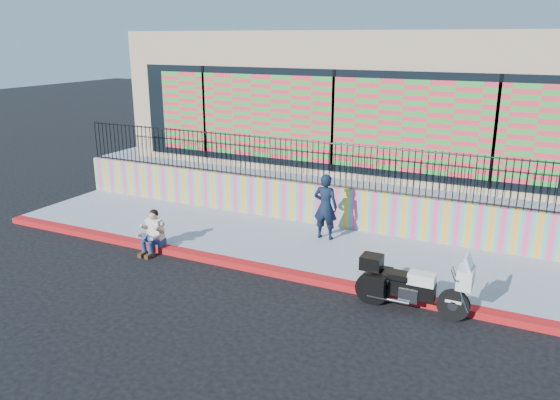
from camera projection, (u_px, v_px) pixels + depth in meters
The scene contains 10 objects.
ground at pixel (264, 272), 12.26m from camera, with size 90.00×90.00×0.00m, color black.
red_curb at pixel (264, 269), 12.24m from camera, with size 16.00×0.30×0.15m, color #AF190C.
sidewalk at pixel (295, 245), 13.66m from camera, with size 16.00×3.00×0.15m, color #8790A2.
mural_wall at pixel (319, 204), 14.86m from camera, with size 16.00×0.20×1.10m, color #FF437F.
metal_fence at pixel (320, 163), 14.53m from camera, with size 15.80×0.04×1.20m, color black, non-canonical shape.
elevated_platform at pixel (373, 168), 19.27m from camera, with size 16.00×10.00×1.25m, color #8790A2.
storefront_building at pixel (375, 94), 18.33m from camera, with size 14.00×8.06×4.00m.
police_motorcycle at pixel (410, 284), 10.40m from camera, with size 2.15×0.71×1.34m.
police_officer at pixel (325, 207), 13.68m from camera, with size 0.62×0.40×1.69m, color black.
seated_man at pixel (152, 236), 13.21m from camera, with size 0.54×0.71×1.06m.
Camera 1 is at (5.26, -9.98, 5.08)m, focal length 35.00 mm.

